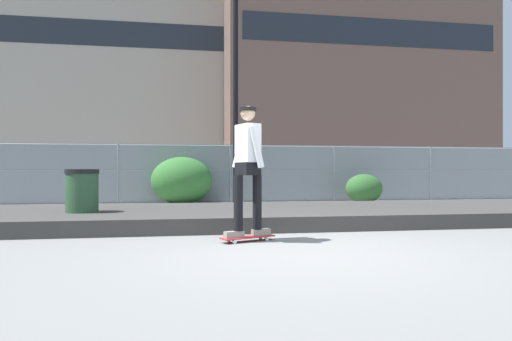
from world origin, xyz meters
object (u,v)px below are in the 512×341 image
skater (248,162)px  parked_car_mid (337,175)px  trash_bin (82,198)px  skateboard (248,237)px  street_lamp (236,67)px  shrub_left (182,180)px  shrub_center (364,189)px  parked_car_near (153,176)px  parked_car_far (463,175)px

skater → parked_car_mid: bearing=63.8°
parked_car_mid → trash_bin: parked_car_mid is taller
skateboard → street_lamp: 8.33m
shrub_left → shrub_center: 5.66m
parked_car_near → parked_car_mid: (6.95, -0.08, 0.00)m
street_lamp → shrub_left: street_lamp is taller
parked_car_mid → skater: bearing=-116.2°
parked_car_mid → skateboard: bearing=-116.2°
parked_car_far → skater: bearing=-135.3°
skateboard → parked_car_mid: size_ratio=0.19×
shrub_center → trash_bin: (-7.35, -4.68, 0.07)m
skater → shrub_center: skater is taller
trash_bin → skater: bearing=-38.1°
shrub_center → trash_bin: bearing=-147.5°
skateboard → skater: size_ratio=0.44×
skater → shrub_left: skater is taller
parked_car_near → shrub_center: size_ratio=3.78×
parked_car_far → shrub_left: 11.92m
parked_car_far → shrub_left: size_ratio=2.39×
skater → shrub_left: bearing=97.5°
skater → street_lamp: street_lamp is taller
skateboard → street_lamp: size_ratio=0.12×
skater → parked_car_near: (-2.02, 10.11, -0.29)m
street_lamp → shrub_center: size_ratio=5.75×
street_lamp → shrub_center: street_lamp is taller
parked_car_near → shrub_left: (1.04, -2.74, -0.12)m
skater → shrub_center: (4.65, 6.81, -0.68)m
skateboard → parked_car_mid: parked_car_mid is taller
skateboard → street_lamp: street_lamp is taller
parked_car_near → parked_car_mid: bearing=-0.7°
skater → trash_bin: 3.49m
parked_car_near → trash_bin: parked_car_near is taller
parked_car_mid → shrub_left: bearing=-155.8°
parked_car_mid → trash_bin: 11.00m
parked_car_far → trash_bin: (-13.25, -8.31, -0.32)m
skateboard → shrub_center: 8.25m
parked_car_mid → parked_car_far: (5.62, 0.40, 0.00)m
parked_car_far → parked_car_near: bearing=-178.5°
skateboard → street_lamp: (0.65, 7.20, 4.14)m
skateboard → skater: 1.07m
parked_car_far → shrub_left: (-11.52, -3.06, -0.12)m
skater → shrub_center: size_ratio=1.58×
skater → parked_car_far: (10.55, 10.43, -0.29)m
skater → parked_car_mid: 11.18m
trash_bin → parked_car_far: bearing=32.1°
skater → trash_bin: size_ratio=1.79×
parked_car_mid → shrub_center: 3.26m
parked_car_near → street_lamp: bearing=-47.5°
shrub_left → parked_car_far: bearing=14.9°
skateboard → parked_car_near: bearing=101.3°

